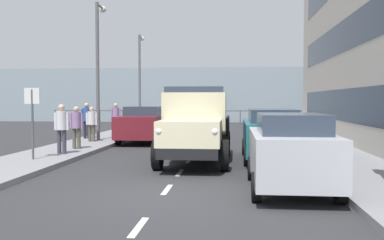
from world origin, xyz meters
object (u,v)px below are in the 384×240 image
at_px(car_silver_kerbside_near, 290,151).
at_px(pedestrian_near_railing, 87,117).
at_px(truck_vintage_cream, 195,127).
at_px(street_sign, 32,111).
at_px(pedestrian_couple_a, 92,121).
at_px(pedestrian_strolling, 116,116).
at_px(lamp_post_promenade, 99,58).
at_px(pedestrian_with_bag, 76,124).
at_px(car_teal_kerbside_1, 272,134).
at_px(lamp_post_far, 140,72).
at_px(car_maroon_oppositeside_0, 145,124).
at_px(pedestrian_by_lamp, 62,125).

xyz_separation_m(car_silver_kerbside_near, pedestrian_near_railing, (8.40, -10.68, 0.28)).
distance_m(truck_vintage_cream, street_sign, 5.14).
xyz_separation_m(pedestrian_couple_a, pedestrian_strolling, (-0.02, -3.92, 0.09)).
bearing_deg(lamp_post_promenade, pedestrian_with_bag, 95.06).
xyz_separation_m(car_silver_kerbside_near, lamp_post_promenade, (7.60, -10.13, 3.08)).
height_order(car_teal_kerbside_1, lamp_post_promenade, lamp_post_promenade).
bearing_deg(lamp_post_far, street_sign, 90.93).
height_order(truck_vintage_cream, street_sign, truck_vintage_cream).
height_order(car_teal_kerbside_1, pedestrian_with_bag, pedestrian_with_bag).
bearing_deg(pedestrian_couple_a, street_sign, 90.90).
distance_m(lamp_post_promenade, street_sign, 7.22).
xyz_separation_m(pedestrian_strolling, lamp_post_promenade, (-0.03, 2.99, 2.82)).
height_order(car_silver_kerbside_near, pedestrian_near_railing, pedestrian_near_railing).
bearing_deg(car_maroon_oppositeside_0, truck_vintage_cream, 114.34).
distance_m(truck_vintage_cream, pedestrian_by_lamp, 4.80).
xyz_separation_m(truck_vintage_cream, street_sign, (5.08, 0.54, 0.50)).
xyz_separation_m(pedestrian_with_bag, lamp_post_promenade, (0.34, -3.87, 2.87)).
xyz_separation_m(pedestrian_with_bag, street_sign, (0.30, 2.98, 0.58)).
bearing_deg(pedestrian_near_railing, truck_vintage_cream, 130.83).
bearing_deg(pedestrian_strolling, pedestrian_with_bag, 93.13).
bearing_deg(pedestrian_couple_a, car_teal_kerbside_1, 150.23).
distance_m(car_maroon_oppositeside_0, pedestrian_near_railing, 2.93).
bearing_deg(car_maroon_oppositeside_0, pedestrian_with_bag, 67.26).
relative_size(car_maroon_oppositeside_0, lamp_post_far, 0.71).
bearing_deg(pedestrian_near_railing, car_teal_kerbside_1, 145.14).
bearing_deg(pedestrian_strolling, lamp_post_promenade, 90.63).
bearing_deg(pedestrian_with_bag, lamp_post_far, -87.63).
height_order(pedestrian_couple_a, lamp_post_promenade, lamp_post_promenade).
distance_m(car_teal_kerbside_1, pedestrian_by_lamp, 7.21).
bearing_deg(car_silver_kerbside_near, car_teal_kerbside_1, -90.00).
bearing_deg(pedestrian_couple_a, truck_vintage_cream, 133.89).
distance_m(pedestrian_couple_a, lamp_post_far, 11.33).
distance_m(car_teal_kerbside_1, car_maroon_oppositeside_0, 7.89).
height_order(truck_vintage_cream, pedestrian_couple_a, truck_vintage_cream).
distance_m(truck_vintage_cream, car_teal_kerbside_1, 2.69).
height_order(pedestrian_by_lamp, street_sign, street_sign).
height_order(car_teal_kerbside_1, pedestrian_strolling, pedestrian_strolling).
bearing_deg(lamp_post_far, car_maroon_oppositeside_0, 103.63).
relative_size(car_maroon_oppositeside_0, pedestrian_near_railing, 2.62).
bearing_deg(car_silver_kerbside_near, street_sign, -23.47).
relative_size(lamp_post_promenade, lamp_post_far, 1.00).
relative_size(car_teal_kerbside_1, lamp_post_promenade, 0.67).
distance_m(pedestrian_couple_a, lamp_post_promenade, 3.06).
bearing_deg(car_teal_kerbside_1, lamp_post_promenade, -34.92).
distance_m(pedestrian_strolling, street_sign, 9.85).
distance_m(car_maroon_oppositeside_0, pedestrian_with_bag, 4.58).
relative_size(car_teal_kerbside_1, pedestrian_couple_a, 2.76).
bearing_deg(street_sign, pedestrian_with_bag, -95.76).
relative_size(pedestrian_with_bag, pedestrian_near_railing, 0.94).
distance_m(car_teal_kerbside_1, lamp_post_promenade, 9.77).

